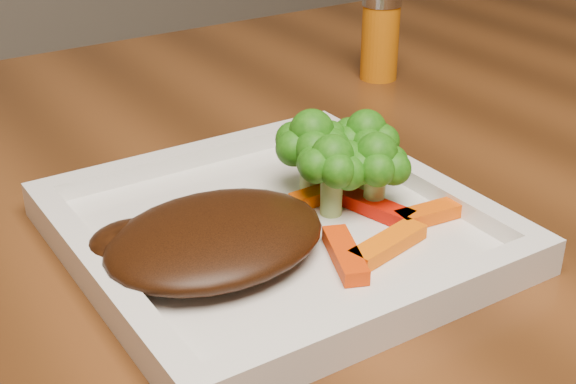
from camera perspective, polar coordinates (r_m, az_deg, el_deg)
plate at (r=0.56m, az=-0.87°, el=-3.09°), size 0.27×0.27×0.01m
steak at (r=0.51m, az=-5.17°, el=-3.27°), size 0.16×0.13×0.03m
broccoli_0 at (r=0.59m, az=1.69°, el=3.01°), size 0.07×0.07×0.07m
broccoli_1 at (r=0.60m, az=5.52°, el=3.22°), size 0.08×0.08×0.06m
broccoli_2 at (r=0.57m, az=6.24°, el=1.39°), size 0.07×0.07×0.06m
broccoli_3 at (r=0.56m, az=3.14°, el=1.26°), size 0.06×0.06×0.06m
carrot_0 at (r=0.53m, az=7.13°, el=-3.69°), size 0.06×0.03×0.01m
carrot_1 at (r=0.57m, az=10.42°, el=-1.42°), size 0.06×0.02×0.01m
carrot_2 at (r=0.51m, az=4.07°, el=-4.46°), size 0.04×0.06×0.01m
carrot_5 at (r=0.57m, az=6.21°, el=-1.09°), size 0.03×0.06×0.01m
carrot_6 at (r=0.59m, az=2.52°, el=-0.12°), size 0.05×0.02×0.01m
spice_shaker at (r=0.87m, az=6.57°, el=10.91°), size 0.04×0.04×0.09m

